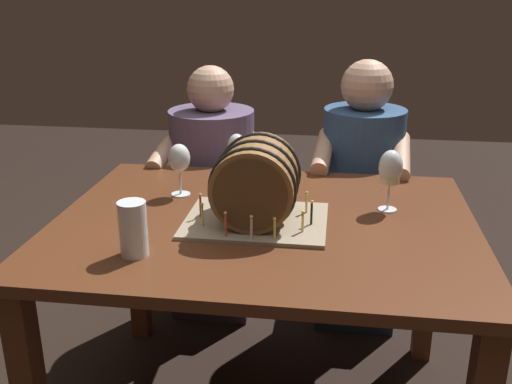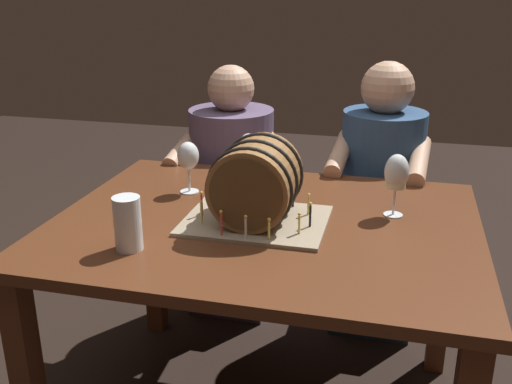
{
  "view_description": "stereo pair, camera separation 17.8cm",
  "coord_description": "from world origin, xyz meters",
  "px_view_note": "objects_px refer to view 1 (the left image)",
  "views": [
    {
      "loc": [
        0.21,
        -1.68,
        1.47
      ],
      "look_at": [
        -0.02,
        -0.02,
        0.86
      ],
      "focal_mm": 41.35,
      "sensor_mm": 36.0,
      "label": 1
    },
    {
      "loc": [
        0.39,
        -1.65,
        1.47
      ],
      "look_at": [
        -0.02,
        -0.02,
        0.86
      ],
      "focal_mm": 41.35,
      "sensor_mm": 36.0,
      "label": 2
    }
  ],
  "objects_px": {
    "dining_table": "(264,251)",
    "barrel_cake": "(256,185)",
    "wine_glass_white": "(390,170)",
    "beer_pint": "(133,230)",
    "wine_glass_empty": "(179,159)",
    "wine_glass_red": "(237,150)",
    "person_seated_left": "(213,200)",
    "person_seated_right": "(359,206)"
  },
  "relations": [
    {
      "from": "person_seated_left",
      "to": "person_seated_right",
      "type": "height_order",
      "value": "person_seated_right"
    },
    {
      "from": "beer_pint",
      "to": "person_seated_right",
      "type": "xyz_separation_m",
      "value": [
        0.64,
        1.02,
        -0.29
      ]
    },
    {
      "from": "wine_glass_white",
      "to": "wine_glass_empty",
      "type": "relative_size",
      "value": 1.11
    },
    {
      "from": "wine_glass_white",
      "to": "person_seated_right",
      "type": "xyz_separation_m",
      "value": [
        -0.06,
        0.59,
        -0.36
      ]
    },
    {
      "from": "person_seated_left",
      "to": "wine_glass_white",
      "type": "bearing_deg",
      "value": -39.76
    },
    {
      "from": "wine_glass_red",
      "to": "dining_table",
      "type": "bearing_deg",
      "value": -67.48
    },
    {
      "from": "wine_glass_red",
      "to": "person_seated_left",
      "type": "distance_m",
      "value": 0.54
    },
    {
      "from": "barrel_cake",
      "to": "wine_glass_empty",
      "type": "height_order",
      "value": "barrel_cake"
    },
    {
      "from": "wine_glass_red",
      "to": "beer_pint",
      "type": "distance_m",
      "value": 0.67
    },
    {
      "from": "beer_pint",
      "to": "dining_table",
      "type": "bearing_deg",
      "value": 42.56
    },
    {
      "from": "beer_pint",
      "to": "wine_glass_white",
      "type": "bearing_deg",
      "value": 31.51
    },
    {
      "from": "wine_glass_white",
      "to": "beer_pint",
      "type": "height_order",
      "value": "wine_glass_white"
    },
    {
      "from": "wine_glass_white",
      "to": "beer_pint",
      "type": "relative_size",
      "value": 1.31
    },
    {
      "from": "dining_table",
      "to": "wine_glass_empty",
      "type": "relative_size",
      "value": 7.17
    },
    {
      "from": "wine_glass_red",
      "to": "person_seated_right",
      "type": "xyz_separation_m",
      "value": [
        0.47,
        0.37,
        -0.34
      ]
    },
    {
      "from": "barrel_cake",
      "to": "wine_glass_empty",
      "type": "distance_m",
      "value": 0.36
    },
    {
      "from": "wine_glass_red",
      "to": "beer_pint",
      "type": "height_order",
      "value": "wine_glass_red"
    },
    {
      "from": "beer_pint",
      "to": "person_seated_right",
      "type": "bearing_deg",
      "value": 57.89
    },
    {
      "from": "beer_pint",
      "to": "barrel_cake",
      "type": "bearing_deg",
      "value": 42.31
    },
    {
      "from": "wine_glass_empty",
      "to": "person_seated_right",
      "type": "distance_m",
      "value": 0.91
    },
    {
      "from": "wine_glass_white",
      "to": "wine_glass_red",
      "type": "xyz_separation_m",
      "value": [
        -0.53,
        0.22,
        -0.02
      ]
    },
    {
      "from": "dining_table",
      "to": "person_seated_left",
      "type": "height_order",
      "value": "person_seated_left"
    },
    {
      "from": "wine_glass_empty",
      "to": "barrel_cake",
      "type": "bearing_deg",
      "value": -35.3
    },
    {
      "from": "beer_pint",
      "to": "person_seated_left",
      "type": "distance_m",
      "value": 1.06
    },
    {
      "from": "person_seated_left",
      "to": "person_seated_right",
      "type": "bearing_deg",
      "value": -0.01
    },
    {
      "from": "dining_table",
      "to": "wine_glass_white",
      "type": "distance_m",
      "value": 0.48
    },
    {
      "from": "wine_glass_white",
      "to": "person_seated_right",
      "type": "bearing_deg",
      "value": 96.11
    },
    {
      "from": "wine_glass_white",
      "to": "person_seated_left",
      "type": "xyz_separation_m",
      "value": [
        -0.71,
        0.59,
        -0.36
      ]
    },
    {
      "from": "barrel_cake",
      "to": "dining_table",
      "type": "bearing_deg",
      "value": 45.57
    },
    {
      "from": "wine_glass_empty",
      "to": "wine_glass_red",
      "type": "height_order",
      "value": "wine_glass_empty"
    },
    {
      "from": "wine_glass_empty",
      "to": "beer_pint",
      "type": "bearing_deg",
      "value": -90.17
    },
    {
      "from": "barrel_cake",
      "to": "wine_glass_white",
      "type": "height_order",
      "value": "barrel_cake"
    },
    {
      "from": "wine_glass_white",
      "to": "person_seated_left",
      "type": "height_order",
      "value": "person_seated_left"
    },
    {
      "from": "wine_glass_empty",
      "to": "person_seated_right",
      "type": "bearing_deg",
      "value": 40.38
    },
    {
      "from": "wine_glass_empty",
      "to": "beer_pint",
      "type": "height_order",
      "value": "wine_glass_empty"
    },
    {
      "from": "wine_glass_white",
      "to": "person_seated_right",
      "type": "distance_m",
      "value": 0.69
    },
    {
      "from": "wine_glass_white",
      "to": "wine_glass_empty",
      "type": "distance_m",
      "value": 0.7
    },
    {
      "from": "wine_glass_white",
      "to": "wine_glass_red",
      "type": "height_order",
      "value": "wine_glass_white"
    },
    {
      "from": "beer_pint",
      "to": "person_seated_right",
      "type": "distance_m",
      "value": 1.24
    },
    {
      "from": "dining_table",
      "to": "person_seated_left",
      "type": "distance_m",
      "value": 0.8
    },
    {
      "from": "wine_glass_empty",
      "to": "person_seated_left",
      "type": "height_order",
      "value": "person_seated_left"
    },
    {
      "from": "dining_table",
      "to": "barrel_cake",
      "type": "bearing_deg",
      "value": -134.43
    }
  ]
}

